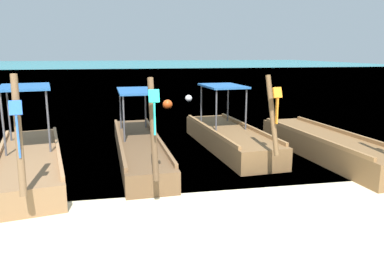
# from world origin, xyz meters

# --- Properties ---
(ground) EXTENTS (120.00, 120.00, 0.00)m
(ground) POSITION_xyz_m (0.00, 0.00, 0.00)
(ground) COLOR beige
(sea_water) EXTENTS (120.00, 120.00, 0.00)m
(sea_water) POSITION_xyz_m (0.00, 61.21, 0.00)
(sea_water) COLOR teal
(sea_water) RESTS_ON ground
(longtail_boat_blue_ribbon) EXTENTS (2.40, 5.79, 2.59)m
(longtail_boat_blue_ribbon) POSITION_xyz_m (-4.04, 3.17, 0.35)
(longtail_boat_blue_ribbon) COLOR olive
(longtail_boat_blue_ribbon) RESTS_ON ground
(longtail_boat_turquoise_ribbon) EXTENTS (1.44, 6.62, 2.46)m
(longtail_boat_turquoise_ribbon) POSITION_xyz_m (-1.36, 4.12, 0.33)
(longtail_boat_turquoise_ribbon) COLOR brown
(longtail_boat_turquoise_ribbon) RESTS_ON ground
(longtail_boat_orange_ribbon) EXTENTS (1.79, 5.65, 2.42)m
(longtail_boat_orange_ribbon) POSITION_xyz_m (1.43, 4.58, 0.36)
(longtail_boat_orange_ribbon) COLOR brown
(longtail_boat_orange_ribbon) RESTS_ON ground
(longtail_boat_violet_ribbon) EXTENTS (1.73, 5.84, 2.95)m
(longtail_boat_violet_ribbon) POSITION_xyz_m (3.88, 3.12, 0.33)
(longtail_boat_violet_ribbon) COLOR brown
(longtail_boat_violet_ribbon) RESTS_ON ground
(mooring_buoy_near) EXTENTS (0.42, 0.42, 0.42)m
(mooring_buoy_near) POSITION_xyz_m (2.13, 15.42, 0.21)
(mooring_buoy_near) COLOR white
(mooring_buoy_near) RESTS_ON sea_water
(mooring_buoy_far) EXTENTS (0.51, 0.51, 0.51)m
(mooring_buoy_far) POSITION_xyz_m (0.53, 12.75, 0.26)
(mooring_buoy_far) COLOR #EA5119
(mooring_buoy_far) RESTS_ON sea_water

